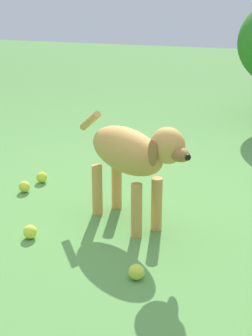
# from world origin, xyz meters

# --- Properties ---
(ground) EXTENTS (14.00, 14.00, 0.00)m
(ground) POSITION_xyz_m (0.00, 0.00, 0.00)
(ground) COLOR #548C42
(dog) EXTENTS (0.70, 0.52, 0.56)m
(dog) POSITION_xyz_m (0.04, -0.05, 0.37)
(dog) COLOR #C69347
(dog) RESTS_ON ground
(tennis_ball_0) EXTENTS (0.07, 0.07, 0.07)m
(tennis_ball_0) POSITION_xyz_m (-0.38, -0.33, 0.03)
(tennis_ball_0) COLOR #D4E33B
(tennis_ball_0) RESTS_ON ground
(tennis_ball_1) EXTENTS (0.07, 0.07, 0.07)m
(tennis_ball_1) POSITION_xyz_m (0.20, -0.53, 0.03)
(tennis_ball_1) COLOR #C1D63F
(tennis_ball_1) RESTS_ON ground
(tennis_ball_3) EXTENTS (0.07, 0.07, 0.07)m
(tennis_ball_3) POSITION_xyz_m (-0.67, 0.18, 0.03)
(tennis_ball_3) COLOR #D1D639
(tennis_ball_3) RESTS_ON ground
(tennis_ball_4) EXTENTS (0.07, 0.07, 0.07)m
(tennis_ball_4) POSITION_xyz_m (-0.65, 0.35, 0.03)
(tennis_ball_4) COLOR #CBD52F
(tennis_ball_4) RESTS_ON ground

